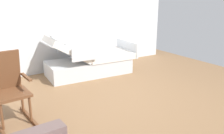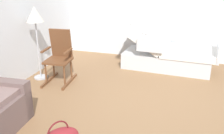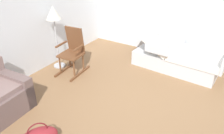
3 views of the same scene
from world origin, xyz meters
name	(u,v)px [view 1 (image 1 of 3)]	position (x,y,z in m)	size (l,w,h in m)	color
ground_plane	(139,104)	(0.00, 0.00, 0.00)	(6.67, 6.67, 0.00)	olive
side_wall	(73,15)	(2.67, 0.00, 1.35)	(0.10, 5.54, 2.70)	silver
hospital_bed	(89,62)	(1.96, -0.04, 0.31)	(1.09, 2.11, 1.08)	silver
rocking_chair	(9,89)	(0.56, 1.94, 0.50)	(0.80, 0.54, 1.05)	brown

